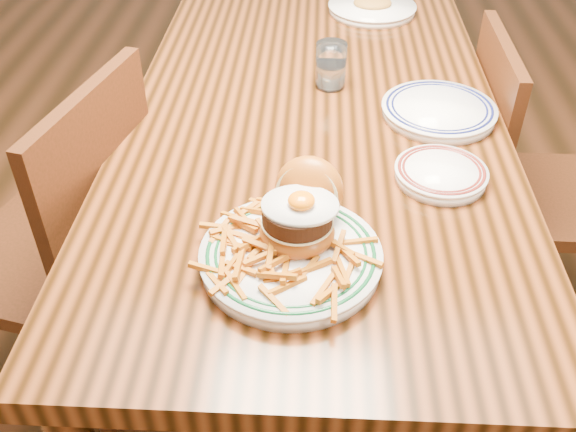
{
  "coord_description": "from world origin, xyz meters",
  "views": [
    {
      "loc": [
        0.01,
        -1.29,
        1.49
      ],
      "look_at": [
        -0.03,
        -0.5,
        0.84
      ],
      "focal_mm": 40.0,
      "sensor_mm": 36.0,
      "label": 1
    }
  ],
  "objects_px": {
    "table": "(313,144)",
    "side_plate": "(441,173)",
    "chair_left": "(71,248)",
    "chair_right": "(518,183)",
    "main_plate": "(294,240)"
  },
  "relations": [
    {
      "from": "table",
      "to": "side_plate",
      "type": "relative_size",
      "value": 8.87
    },
    {
      "from": "chair_right",
      "to": "side_plate",
      "type": "height_order",
      "value": "chair_right"
    },
    {
      "from": "main_plate",
      "to": "side_plate",
      "type": "height_order",
      "value": "main_plate"
    },
    {
      "from": "table",
      "to": "chair_right",
      "type": "bearing_deg",
      "value": 14.66
    },
    {
      "from": "table",
      "to": "main_plate",
      "type": "distance_m",
      "value": 0.51
    },
    {
      "from": "chair_right",
      "to": "side_plate",
      "type": "relative_size",
      "value": 4.77
    },
    {
      "from": "table",
      "to": "chair_left",
      "type": "relative_size",
      "value": 1.76
    },
    {
      "from": "main_plate",
      "to": "side_plate",
      "type": "bearing_deg",
      "value": 55.02
    },
    {
      "from": "table",
      "to": "main_plate",
      "type": "height_order",
      "value": "main_plate"
    },
    {
      "from": "table",
      "to": "chair_left",
      "type": "xyz_separation_m",
      "value": [
        -0.56,
        -0.2,
        -0.18
      ]
    },
    {
      "from": "table",
      "to": "side_plate",
      "type": "xyz_separation_m",
      "value": [
        0.25,
        -0.25,
        0.1
      ]
    },
    {
      "from": "side_plate",
      "to": "main_plate",
      "type": "bearing_deg",
      "value": -163.97
    },
    {
      "from": "chair_left",
      "to": "chair_right",
      "type": "distance_m",
      "value": 1.17
    },
    {
      "from": "chair_left",
      "to": "side_plate",
      "type": "xyz_separation_m",
      "value": [
        0.81,
        -0.05,
        0.28
      ]
    },
    {
      "from": "chair_left",
      "to": "chair_right",
      "type": "relative_size",
      "value": 1.05
    }
  ]
}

